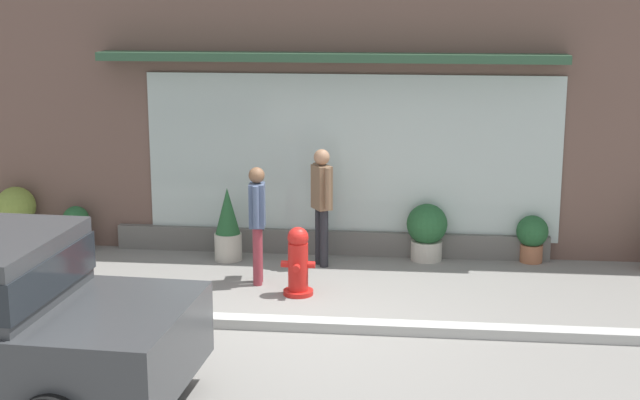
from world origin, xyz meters
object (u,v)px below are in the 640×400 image
at_px(pedestrian_with_handbag, 258,217).
at_px(pedestrian_passerby, 322,198).
at_px(potted_plant_trailing_edge, 228,226).
at_px(potted_plant_near_hydrant, 16,215).
at_px(fire_hydrant, 298,262).
at_px(potted_plant_window_right, 76,225).
at_px(potted_plant_window_left, 427,230).
at_px(potted_plant_doorstep, 532,236).

bearing_deg(pedestrian_with_handbag, pedestrian_passerby, -44.78).
bearing_deg(pedestrian_passerby, potted_plant_trailing_edge, -125.50).
bearing_deg(potted_plant_near_hydrant, fire_hydrant, -21.15).
relative_size(potted_plant_window_right, potted_plant_trailing_edge, 0.62).
height_order(fire_hydrant, potted_plant_trailing_edge, potted_plant_trailing_edge).
bearing_deg(pedestrian_passerby, fire_hydrant, -37.45).
bearing_deg(potted_plant_window_left, potted_plant_near_hydrant, -179.84).
bearing_deg(fire_hydrant, potted_plant_doorstep, 30.28).
bearing_deg(potted_plant_doorstep, fire_hydrant, -149.72).
distance_m(pedestrian_passerby, potted_plant_doorstep, 3.08).
xyz_separation_m(pedestrian_passerby, potted_plant_window_right, (-3.76, 0.41, -0.61)).
bearing_deg(potted_plant_doorstep, pedestrian_with_handbag, -159.36).
distance_m(pedestrian_passerby, potted_plant_window_right, 3.83).
distance_m(fire_hydrant, potted_plant_near_hydrant, 4.86).
height_order(potted_plant_window_right, potted_plant_doorstep, potted_plant_doorstep).
relative_size(fire_hydrant, potted_plant_window_right, 1.34).
height_order(pedestrian_passerby, potted_plant_doorstep, pedestrian_passerby).
relative_size(potted_plant_near_hydrant, potted_plant_window_right, 1.40).
xyz_separation_m(fire_hydrant, pedestrian_passerby, (0.16, 1.34, 0.55)).
distance_m(pedestrian_with_handbag, potted_plant_near_hydrant, 4.18).
xyz_separation_m(pedestrian_passerby, potted_plant_window_left, (1.48, 0.44, -0.54)).
height_order(potted_plant_near_hydrant, potted_plant_trailing_edge, potted_plant_trailing_edge).
bearing_deg(potted_plant_doorstep, pedestrian_passerby, -170.53).
bearing_deg(potted_plant_window_right, potted_plant_near_hydrant, 179.22).
xyz_separation_m(potted_plant_window_right, potted_plant_window_left, (5.24, 0.03, 0.07)).
distance_m(potted_plant_near_hydrant, potted_plant_window_left, 6.17).
relative_size(pedestrian_passerby, potted_plant_doorstep, 2.45).
bearing_deg(potted_plant_doorstep, potted_plant_window_right, -179.22).
xyz_separation_m(potted_plant_doorstep, potted_plant_trailing_edge, (-4.36, -0.38, 0.13)).
bearing_deg(potted_plant_window_left, potted_plant_trailing_edge, -173.59).
height_order(pedestrian_passerby, potted_plant_near_hydrant, pedestrian_passerby).
height_order(pedestrian_with_handbag, potted_plant_window_left, pedestrian_with_handbag).
bearing_deg(potted_plant_trailing_edge, fire_hydrant, -49.97).
relative_size(pedestrian_with_handbag, potted_plant_trailing_edge, 1.48).
relative_size(pedestrian_passerby, potted_plant_trailing_edge, 1.56).
bearing_deg(potted_plant_trailing_edge, pedestrian_passerby, -4.76).
bearing_deg(pedestrian_with_handbag, potted_plant_trailing_edge, 26.13).
height_order(fire_hydrant, pedestrian_with_handbag, pedestrian_with_handbag).
distance_m(pedestrian_with_handbag, potted_plant_doorstep, 4.03).
bearing_deg(potted_plant_window_left, potted_plant_doorstep, 2.36).
distance_m(pedestrian_with_handbag, potted_plant_window_left, 2.65).
xyz_separation_m(potted_plant_window_left, potted_plant_trailing_edge, (-2.86, -0.32, 0.06)).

